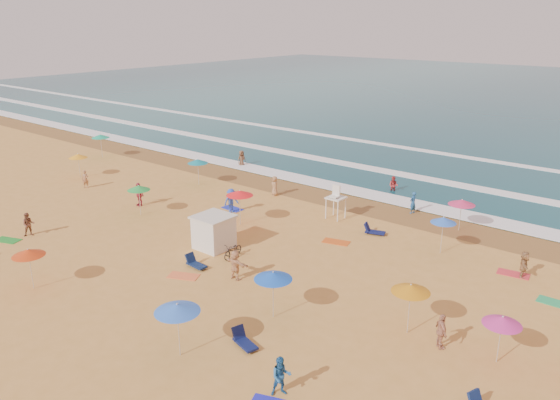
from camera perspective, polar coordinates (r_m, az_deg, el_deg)
The scene contains 11 objects.
ground at distance 33.71m, azimuth -4.27°, elevation -5.50°, with size 220.00×220.00×0.00m, color gold.
wet_sand at distance 43.02m, azimuth 7.14°, elevation -0.18°, with size 220.00×220.00×0.00m, color olive.
surf_foam at distance 50.40m, azimuth 12.48°, elevation 2.43°, with size 200.00×18.70×0.05m.
cabana at distance 34.20m, azimuth -6.93°, elevation -3.41°, with size 2.00×2.00×2.00m, color silver.
cabana_roof at distance 33.82m, azimuth -7.00°, elevation -1.75°, with size 2.20×2.20×0.12m, color silver.
bicycle at distance 32.97m, azimuth -4.94°, elevation -5.25°, with size 0.59×1.68×0.88m, color black.
lifeguard_stand at distance 39.06m, azimuth 5.85°, elevation -0.47°, with size 1.20×1.20×2.10m, color white, non-canonical shape.
beach_umbrellas at distance 32.96m, azimuth -2.09°, elevation -2.03°, with size 59.57×24.26×0.73m.
loungers at distance 27.47m, azimuth -0.49°, elevation -10.97°, with size 55.55×21.50×0.34m.
towels at distance 32.31m, azimuth -3.38°, elevation -6.56°, with size 46.28×18.18×0.03m.
beachgoers at distance 37.07m, azimuth -1.14°, elevation -1.86°, with size 45.28×26.61×2.08m.
Camera 1 is at (21.22, -22.33, 13.70)m, focal length 35.00 mm.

